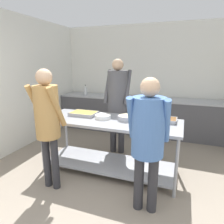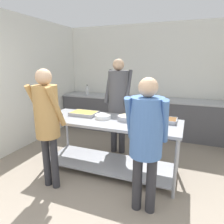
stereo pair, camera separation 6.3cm
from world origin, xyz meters
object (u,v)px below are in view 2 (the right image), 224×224
Objects in this scene: plate_stack at (103,117)px; serving_tray_roast at (160,120)px; sauce_pan at (127,118)px; serving_tray_vegetables at (84,114)px; cook_behind_counter at (118,97)px; broccoli_bowl at (56,115)px; guest_serving_right at (47,117)px; water_bottle at (87,90)px; guest_serving_left at (146,134)px.

serving_tray_roast is at bearing 10.90° from plate_stack.
sauce_pan is 0.50m from serving_tray_roast.
serving_tray_vegetables is 0.75m from cook_behind_counter.
guest_serving_right reaches higher than broccoli_bowl.
cook_behind_counter is (0.01, 0.68, 0.21)m from plate_stack.
serving_tray_roast is (0.87, 0.17, -0.00)m from plate_stack.
serving_tray_roast is at bearing 33.24° from guest_serving_right.
sauce_pan is (0.38, 0.05, 0.01)m from plate_stack.
cook_behind_counter is 6.83× the size of water_bottle.
serving_tray_roast is at bearing 88.02° from guest_serving_left.
broccoli_bowl is 0.13× the size of cook_behind_counter.
water_bottle is at bearing 124.32° from plate_stack.
cook_behind_counter is (0.51, 1.40, 0.08)m from guest_serving_right.
cook_behind_counter reaches higher than sauce_pan.
plate_stack is at bearing 139.16° from guest_serving_left.
water_bottle is (-0.78, 2.59, -0.03)m from guest_serving_right.
serving_tray_vegetables is at bearing 146.69° from guest_serving_left.
guest_serving_left is (-0.03, -0.89, 0.08)m from serving_tray_roast.
plate_stack is 0.89m from serving_tray_roast.
cook_behind_counter is (0.40, 0.60, 0.22)m from serving_tray_vegetables.
guest_serving_right is at bearing -138.41° from sauce_pan.
serving_tray_vegetables is 0.26× the size of guest_serving_right.
water_bottle reaches higher than sauce_pan.
cook_behind_counter is at bearing 48.93° from broccoli_bowl.
broccoli_bowl is 0.78m from plate_stack.
broccoli_bowl is 0.46m from serving_tray_vegetables.
guest_serving_right is (-0.49, -0.73, 0.14)m from plate_stack.
guest_serving_left is at bearing -59.51° from cook_behind_counter.
serving_tray_vegetables is at bearing 177.88° from sauce_pan.
water_bottle is at bearing 141.64° from serving_tray_roast.
plate_stack is at bearing 14.96° from broccoli_bowl.
serving_tray_vegetables is 0.24× the size of cook_behind_counter.
plate_stack is at bearing -91.23° from cook_behind_counter.
broccoli_bowl is 0.47× the size of serving_tray_roast.
water_bottle is (-0.52, 2.07, 0.10)m from broccoli_bowl.
sauce_pan is at bearing -166.44° from serving_tray_roast.
guest_serving_left is (0.84, -0.73, 0.08)m from plate_stack.
water_bottle is at bearing 132.34° from sauce_pan.
sauce_pan is at bearing 7.42° from plate_stack.
plate_stack is at bearing -172.58° from sauce_pan.
broccoli_bowl is at bearing -131.07° from cook_behind_counter.
guest_serving_right is (-0.11, -0.81, 0.14)m from serving_tray_vegetables.
guest_serving_right is at bearing -124.22° from plate_stack.
plate_stack reaches higher than serving_tray_roast.
serving_tray_vegetables is 1.02× the size of sauce_pan.
sauce_pan reaches higher than serving_tray_roast.
sauce_pan is at bearing 120.63° from guest_serving_left.
serving_tray_vegetables is 1.68× the size of plate_stack.
guest_serving_left reaches higher than sauce_pan.
serving_tray_vegetables is 1.66× the size of water_bottle.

